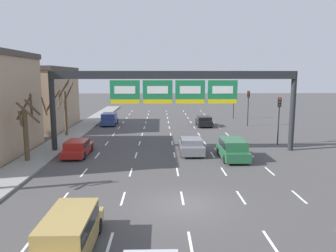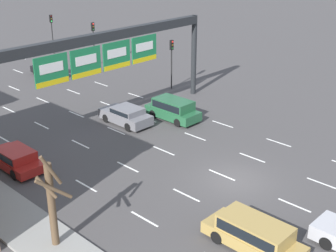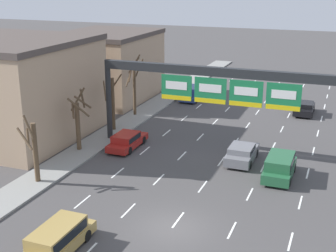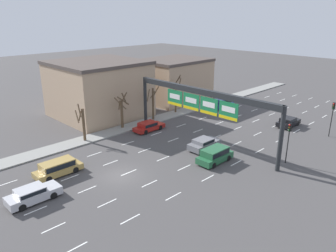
{
  "view_description": "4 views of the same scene",
  "coord_description": "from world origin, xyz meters",
  "px_view_note": "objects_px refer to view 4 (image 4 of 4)",
  "views": [
    {
      "loc": [
        -1.23,
        -16.4,
        6.76
      ],
      "look_at": [
        -0.6,
        8.75,
        2.87
      ],
      "focal_mm": 35.0,
      "sensor_mm": 36.0,
      "label": 1
    },
    {
      "loc": [
        -20.69,
        -14.15,
        13.9
      ],
      "look_at": [
        0.58,
        6.14,
        1.62
      ],
      "focal_mm": 50.0,
      "sensor_mm": 36.0,
      "label": 2
    },
    {
      "loc": [
        8.44,
        -22.5,
        13.94
      ],
      "look_at": [
        -2.09,
        4.72,
        4.57
      ],
      "focal_mm": 50.0,
      "sensor_mm": 36.0,
      "label": 3
    },
    {
      "loc": [
        24.96,
        -17.7,
        15.91
      ],
      "look_at": [
        0.16,
        6.63,
        3.87
      ],
      "focal_mm": 35.0,
      "sensor_mm": 36.0,
      "label": 4
    }
  ],
  "objects_px": {
    "car_red": "(149,126)",
    "tree_bare_second": "(176,94)",
    "suv_blue": "(223,102)",
    "tree_bare_third": "(83,123)",
    "tree_bare_closest": "(122,110)",
    "car_silver": "(33,194)",
    "traffic_light_far_end": "(289,135)",
    "car_black": "(288,122)",
    "traffic_light_near_gantry": "(333,113)",
    "tree_bare_furthest": "(153,102)",
    "suv_green": "(215,154)",
    "suv_gold": "(58,167)",
    "car_grey": "(204,143)",
    "sign_gantry": "(201,99)"
  },
  "relations": [
    {
      "from": "suv_gold",
      "to": "car_silver",
      "type": "relative_size",
      "value": 1.05
    },
    {
      "from": "car_silver",
      "to": "tree_bare_second",
      "type": "distance_m",
      "value": 30.56
    },
    {
      "from": "car_silver",
      "to": "traffic_light_far_end",
      "type": "xyz_separation_m",
      "value": [
        11.95,
        23.52,
        2.57
      ]
    },
    {
      "from": "car_red",
      "to": "tree_bare_third",
      "type": "distance_m",
      "value": 9.32
    },
    {
      "from": "traffic_light_far_end",
      "to": "tree_bare_furthest",
      "type": "bearing_deg",
      "value": -179.45
    },
    {
      "from": "traffic_light_far_end",
      "to": "car_black",
      "type": "bearing_deg",
      "value": 115.34
    },
    {
      "from": "car_red",
      "to": "tree_bare_furthest",
      "type": "height_order",
      "value": "tree_bare_furthest"
    },
    {
      "from": "tree_bare_second",
      "to": "suv_blue",
      "type": "bearing_deg",
      "value": 66.27
    },
    {
      "from": "suv_green",
      "to": "tree_bare_furthest",
      "type": "height_order",
      "value": "tree_bare_furthest"
    },
    {
      "from": "suv_blue",
      "to": "tree_bare_second",
      "type": "height_order",
      "value": "tree_bare_second"
    },
    {
      "from": "traffic_light_far_end",
      "to": "tree_bare_second",
      "type": "xyz_separation_m",
      "value": [
        -22.19,
        5.16,
        -0.09
      ]
    },
    {
      "from": "car_black",
      "to": "suv_gold",
      "type": "relative_size",
      "value": 0.86
    },
    {
      "from": "traffic_light_far_end",
      "to": "tree_bare_furthest",
      "type": "height_order",
      "value": "tree_bare_furthest"
    },
    {
      "from": "suv_blue",
      "to": "car_red",
      "type": "height_order",
      "value": "suv_blue"
    },
    {
      "from": "suv_green",
      "to": "suv_blue",
      "type": "relative_size",
      "value": 1.07
    },
    {
      "from": "sign_gantry",
      "to": "suv_green",
      "type": "distance_m",
      "value": 7.46
    },
    {
      "from": "sign_gantry",
      "to": "tree_bare_second",
      "type": "height_order",
      "value": "sign_gantry"
    },
    {
      "from": "sign_gantry",
      "to": "car_black",
      "type": "bearing_deg",
      "value": 72.01
    },
    {
      "from": "traffic_light_far_end",
      "to": "suv_blue",
      "type": "bearing_deg",
      "value": 144.36
    },
    {
      "from": "car_black",
      "to": "car_silver",
      "type": "bearing_deg",
      "value": -99.99
    },
    {
      "from": "traffic_light_near_gantry",
      "to": "car_red",
      "type": "bearing_deg",
      "value": -139.71
    },
    {
      "from": "car_black",
      "to": "suv_blue",
      "type": "relative_size",
      "value": 1.0
    },
    {
      "from": "tree_bare_second",
      "to": "traffic_light_far_end",
      "type": "bearing_deg",
      "value": -13.08
    },
    {
      "from": "car_silver",
      "to": "tree_bare_closest",
      "type": "height_order",
      "value": "tree_bare_closest"
    },
    {
      "from": "car_red",
      "to": "tree_bare_second",
      "type": "bearing_deg",
      "value": 111.07
    },
    {
      "from": "suv_blue",
      "to": "traffic_light_near_gantry",
      "type": "bearing_deg",
      "value": -4.13
    },
    {
      "from": "car_black",
      "to": "car_grey",
      "type": "bearing_deg",
      "value": -101.69
    },
    {
      "from": "sign_gantry",
      "to": "tree_bare_second",
      "type": "xyz_separation_m",
      "value": [
        -11.8,
        7.64,
        -2.63
      ]
    },
    {
      "from": "suv_blue",
      "to": "suv_gold",
      "type": "relative_size",
      "value": 0.86
    },
    {
      "from": "traffic_light_far_end",
      "to": "car_silver",
      "type": "bearing_deg",
      "value": -116.93
    },
    {
      "from": "sign_gantry",
      "to": "car_black",
      "type": "xyz_separation_m",
      "value": [
        4.71,
        14.5,
        -5.14
      ]
    },
    {
      "from": "suv_green",
      "to": "car_grey",
      "type": "bearing_deg",
      "value": 148.16
    },
    {
      "from": "suv_blue",
      "to": "car_red",
      "type": "bearing_deg",
      "value": -90.21
    },
    {
      "from": "suv_green",
      "to": "traffic_light_far_end",
      "type": "height_order",
      "value": "traffic_light_far_end"
    },
    {
      "from": "suv_green",
      "to": "car_red",
      "type": "distance_m",
      "value": 13.06
    },
    {
      "from": "sign_gantry",
      "to": "suv_blue",
      "type": "bearing_deg",
      "value": 117.41
    },
    {
      "from": "traffic_light_far_end",
      "to": "tree_bare_third",
      "type": "bearing_deg",
      "value": -149.44
    },
    {
      "from": "car_black",
      "to": "traffic_light_near_gantry",
      "type": "height_order",
      "value": "traffic_light_near_gantry"
    },
    {
      "from": "traffic_light_near_gantry",
      "to": "tree_bare_second",
      "type": "bearing_deg",
      "value": -163.06
    },
    {
      "from": "car_red",
      "to": "tree_bare_furthest",
      "type": "xyz_separation_m",
      "value": [
        -3.24,
        3.8,
        2.19
      ]
    },
    {
      "from": "tree_bare_second",
      "to": "suv_green",
      "type": "bearing_deg",
      "value": -32.87
    },
    {
      "from": "car_grey",
      "to": "tree_bare_furthest",
      "type": "bearing_deg",
      "value": 165.74
    },
    {
      "from": "traffic_light_near_gantry",
      "to": "suv_green",
      "type": "bearing_deg",
      "value": -108.62
    },
    {
      "from": "tree_bare_third",
      "to": "suv_green",
      "type": "bearing_deg",
      "value": 24.45
    },
    {
      "from": "suv_green",
      "to": "car_grey",
      "type": "height_order",
      "value": "suv_green"
    },
    {
      "from": "car_grey",
      "to": "tree_bare_closest",
      "type": "relative_size",
      "value": 0.82
    },
    {
      "from": "tree_bare_closest",
      "to": "tree_bare_third",
      "type": "relative_size",
      "value": 1.08
    },
    {
      "from": "tree_bare_furthest",
      "to": "car_silver",
      "type": "bearing_deg",
      "value": -66.87
    },
    {
      "from": "suv_blue",
      "to": "traffic_light_far_end",
      "type": "xyz_separation_m",
      "value": [
        18.6,
        -13.33,
        2.4
      ]
    },
    {
      "from": "traffic_light_near_gantry",
      "to": "tree_bare_furthest",
      "type": "bearing_deg",
      "value": -151.13
    }
  ]
}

